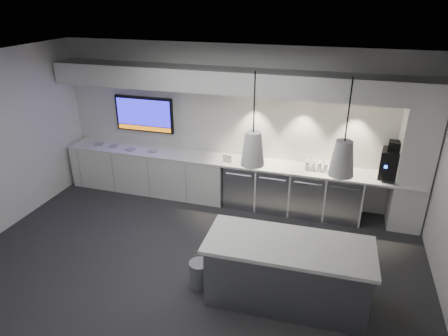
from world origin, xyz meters
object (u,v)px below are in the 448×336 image
(bin, at_px, (200,275))
(island, at_px, (287,272))
(wall_tv, at_px, (144,114))
(coffee_machine, at_px, (392,163))

(bin, bearing_deg, island, 4.20)
(wall_tv, bearing_deg, coffee_machine, -2.98)
(wall_tv, distance_m, coffee_machine, 4.77)
(island, bearing_deg, wall_tv, 139.53)
(wall_tv, bearing_deg, bin, -52.20)
(coffee_machine, bearing_deg, wall_tv, -175.45)
(wall_tv, relative_size, bin, 3.04)
(coffee_machine, bearing_deg, bin, -127.42)
(bin, xyz_separation_m, coffee_machine, (2.57, 2.57, 0.97))
(wall_tv, height_order, bin, wall_tv)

